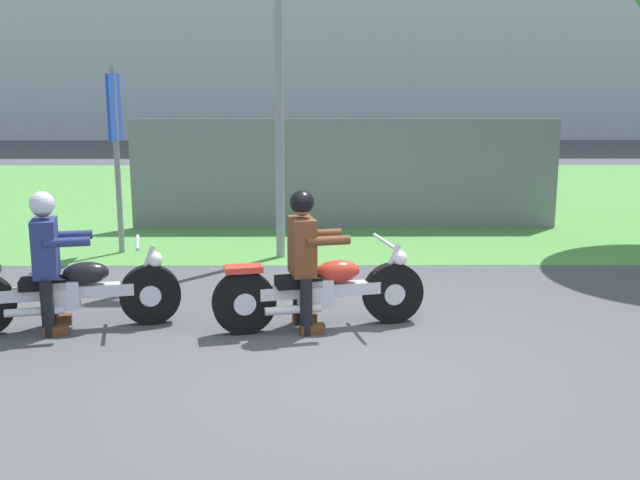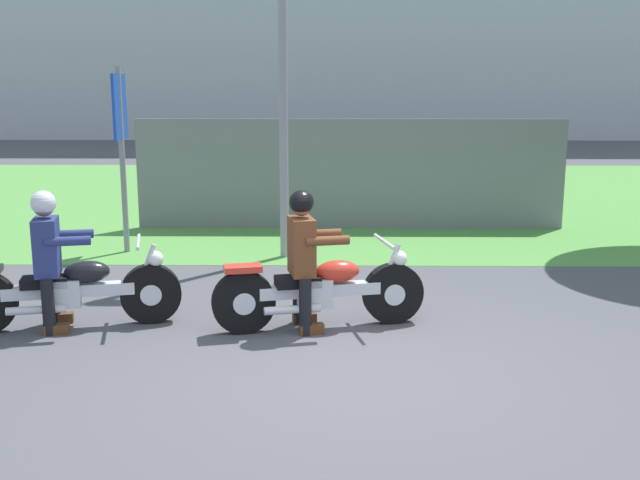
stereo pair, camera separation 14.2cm
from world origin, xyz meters
The scene contains 8 objects.
ground centered at (0.00, 0.00, 0.00)m, with size 120.00×120.00×0.00m, color #4C4C51.
grass_verge centered at (0.00, 9.64, 0.00)m, with size 60.00×12.00×0.01m, color #549342.
motorcycle_lead centered at (-0.34, 1.09, 0.38)m, with size 2.10×0.77×0.87m.
rider_lead centered at (-0.51, 1.05, 0.81)m, with size 0.62×0.54×1.39m.
motorcycle_follow centered at (-2.82, 1.06, 0.38)m, with size 2.15×0.79×0.86m.
rider_follow centered at (-2.98, 1.02, 0.81)m, with size 0.62×0.54×1.38m.
sign_banner centered at (-3.16, 4.45, 1.72)m, with size 0.08×0.60×2.60m.
fence_segment centered at (0.08, 6.25, 0.90)m, with size 7.00×0.06×1.80m, color slate.
Camera 1 is at (-0.40, -6.14, 2.42)m, focal length 42.68 mm.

